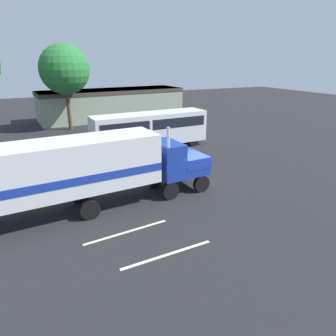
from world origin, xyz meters
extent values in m
plane|color=#232326|center=(0.00, 0.00, 0.00)|extent=(120.00, 120.00, 0.00)
cube|color=silver|center=(-5.67, -3.50, 0.01)|extent=(4.40, 0.56, 0.01)
cube|color=silver|center=(-4.64, -6.04, 0.01)|extent=(4.40, 0.34, 0.01)
cube|color=#193399|center=(-0.13, 0.21, 1.70)|extent=(1.96, 2.61, 1.20)
cube|color=#193399|center=(-1.73, 0.10, 2.20)|extent=(1.56, 2.59, 2.20)
cube|color=silver|center=(0.81, 0.27, 1.70)|extent=(0.22, 2.10, 1.08)
cube|color=#193399|center=(-0.13, 0.21, 1.76)|extent=(1.96, 2.65, 0.36)
cylinder|color=silver|center=(-2.35, 1.16, 2.80)|extent=(0.18, 0.18, 3.40)
cylinder|color=silver|center=(-2.20, -1.03, 2.80)|extent=(0.18, 0.18, 3.40)
cube|color=silver|center=(-8.06, -0.32, 2.75)|extent=(10.65, 3.29, 2.80)
cube|color=#193399|center=(-8.06, -0.32, 2.33)|extent=(10.65, 3.33, 0.44)
cylinder|color=silver|center=(-1.40, 1.42, 0.95)|extent=(1.34, 0.72, 0.64)
cylinder|color=black|center=(0.09, 1.32, 0.55)|extent=(1.12, 0.37, 1.10)
cylinder|color=black|center=(0.24, -0.87, 0.55)|extent=(1.12, 0.37, 1.10)
cylinder|color=black|center=(-2.20, 1.17, 0.55)|extent=(1.12, 0.37, 1.10)
cylinder|color=black|center=(-2.05, -1.02, 0.55)|extent=(1.12, 0.37, 1.10)
cylinder|color=black|center=(-7.14, 0.84, 0.55)|extent=(1.12, 0.37, 1.10)
cylinder|color=black|center=(-6.99, -1.35, 0.55)|extent=(1.12, 0.37, 1.10)
cylinder|color=#2D3347|center=(-7.30, 2.02, 0.41)|extent=(0.18, 0.18, 0.82)
cylinder|color=#2D3347|center=(-7.45, 2.01, 0.41)|extent=(0.18, 0.18, 0.82)
cylinder|color=#333338|center=(-7.38, 2.02, 1.11)|extent=(0.34, 0.34, 0.58)
sphere|color=tan|center=(-7.38, 2.02, 1.51)|extent=(0.23, 0.23, 0.23)
cube|color=black|center=(-7.38, 2.22, 1.14)|extent=(0.27, 0.17, 0.36)
cube|color=silver|center=(1.15, 9.87, 1.95)|extent=(11.09, 2.96, 2.90)
cube|color=black|center=(1.15, 9.87, 2.53)|extent=(10.43, 2.97, 0.90)
cylinder|color=black|center=(5.20, 11.14, 0.50)|extent=(1.01, 0.32, 1.00)
cylinder|color=black|center=(5.29, 8.89, 0.50)|extent=(1.01, 0.32, 1.00)
cylinder|color=black|center=(-2.59, 10.85, 0.50)|extent=(1.01, 0.32, 1.00)
cylinder|color=black|center=(-2.51, 8.60, 0.50)|extent=(1.01, 0.32, 1.00)
cube|color=black|center=(-10.74, 10.20, 0.67)|extent=(4.67, 2.64, 0.70)
cube|color=#1E232D|center=(-10.54, 10.24, 1.29)|extent=(2.39, 2.04, 0.55)
cylinder|color=black|center=(-9.11, 9.73, 0.32)|extent=(0.67, 0.34, 0.64)
cylinder|color=black|center=(-9.42, 11.26, 0.32)|extent=(0.67, 0.34, 0.64)
cylinder|color=brown|center=(-4.44, 21.92, 2.51)|extent=(0.44, 0.44, 5.03)
sphere|color=#297532|center=(-4.44, 21.92, 7.02)|extent=(5.68, 5.68, 5.68)
cube|color=gray|center=(2.36, 27.14, 2.04)|extent=(20.47, 7.32, 4.09)
cube|color=#3F3833|center=(2.36, 27.14, 3.84)|extent=(20.58, 7.43, 0.50)
camera|label=1|loc=(-9.46, -16.15, 8.08)|focal=32.33mm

